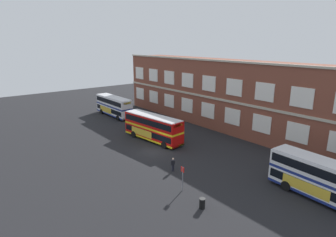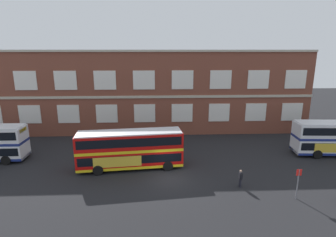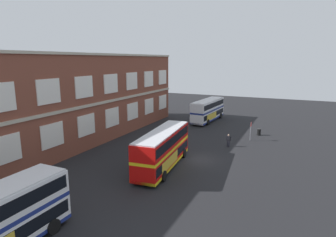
# 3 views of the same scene
# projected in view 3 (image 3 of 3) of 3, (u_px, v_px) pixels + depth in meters

# --- Properties ---
(ground_plane) EXTENTS (120.00, 120.00, 0.00)m
(ground_plane) POSITION_uv_depth(u_px,v_px,m) (182.00, 157.00, 33.98)
(ground_plane) COLOR black
(brick_terminal_building) EXTENTS (49.10, 8.19, 12.33)m
(brick_terminal_building) POSITION_uv_depth(u_px,v_px,m) (61.00, 102.00, 36.83)
(brick_terminal_building) COLOR brown
(brick_terminal_building) RESTS_ON ground
(double_decker_middle) EXTENTS (11.21, 3.75, 4.07)m
(double_decker_middle) POSITION_uv_depth(u_px,v_px,m) (163.00, 148.00, 30.26)
(double_decker_middle) COLOR red
(double_decker_middle) RESTS_ON ground
(double_decker_far) EXTENTS (11.14, 3.37, 4.07)m
(double_decker_far) POSITION_uv_depth(u_px,v_px,m) (208.00, 110.00, 53.42)
(double_decker_far) COLOR silver
(double_decker_far) RESTS_ON ground
(waiting_passenger) EXTENTS (0.26, 0.64, 1.70)m
(waiting_passenger) POSITION_uv_depth(u_px,v_px,m) (228.00, 140.00, 37.86)
(waiting_passenger) COLOR black
(waiting_passenger) RESTS_ON ground
(bus_stand_flag) EXTENTS (0.44, 0.10, 2.70)m
(bus_stand_flag) POSITION_uv_depth(u_px,v_px,m) (251.00, 130.00, 40.50)
(bus_stand_flag) COLOR slate
(bus_stand_flag) RESTS_ON ground
(station_litter_bin) EXTENTS (0.60, 0.60, 1.03)m
(station_litter_bin) POSITION_uv_depth(u_px,v_px,m) (259.00, 132.00, 43.62)
(station_litter_bin) COLOR black
(station_litter_bin) RESTS_ON ground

